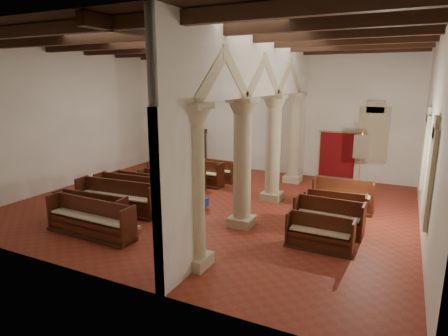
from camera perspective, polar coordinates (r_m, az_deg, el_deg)
floor at (r=14.26m, az=-1.60°, el=-5.53°), size 14.00×14.00×0.00m
ceiling at (r=13.58m, az=-1.77°, el=19.21°), size 14.00×14.00×0.00m
wall_back at (r=19.09m, az=6.75°, el=8.35°), size 14.00×0.02×6.00m
wall_front at (r=8.79m, az=-20.08°, el=2.09°), size 14.00×0.02×6.00m
wall_left at (r=17.93m, az=-22.12°, el=7.18°), size 0.02×12.00×6.00m
wall_right at (r=12.10m, az=29.27°, el=4.05°), size 0.02×12.00×6.00m
ceiling_beams at (r=13.57m, az=-1.77°, el=18.45°), size 13.80×11.80×0.30m
arcade at (r=12.81m, az=5.54°, el=8.60°), size 0.90×11.90×6.00m
window_right_a at (r=10.76m, az=29.07°, el=-1.22°), size 0.03×1.00×2.20m
window_right_b at (r=14.69m, az=28.38°, el=2.29°), size 0.03×1.00×2.20m
window_back at (r=18.15m, az=21.77°, el=4.72°), size 1.00×0.03×2.20m
pipe_organ at (r=20.76m, az=-5.67°, el=4.23°), size 2.10×0.85×4.40m
lectern at (r=18.95m, az=-3.67°, el=0.93°), size 0.65×0.69×1.37m
dossal_curtain at (r=18.42m, az=16.84°, el=1.94°), size 1.80×0.07×2.17m
processional_banner at (r=16.11m, az=19.89°, el=-1.04°), size 0.61×0.78×2.67m
hymnal_box_a at (r=11.10m, az=-9.27°, el=-9.86°), size 0.37×0.33×0.32m
hymnal_box_b at (r=12.64m, az=-9.52°, el=-6.90°), size 0.35×0.29×0.34m
hymnal_box_c at (r=13.69m, az=-3.17°, el=-5.19°), size 0.34×0.28×0.33m
tube_heater_a at (r=12.81m, az=-22.83°, el=-8.04°), size 0.91×0.22×0.09m
tube_heater_b at (r=12.30m, az=-14.02°, el=-8.24°), size 1.00×0.42×0.10m
nave_pew_0 at (r=12.07m, az=-19.66°, el=-8.02°), size 3.08×0.82×1.10m
nave_pew_1 at (r=12.93m, az=-19.64°, el=-6.70°), size 2.64×0.83×1.03m
nave_pew_2 at (r=13.78m, az=-15.98°, el=-5.06°), size 3.18×0.96×1.15m
nave_pew_3 at (r=14.34m, az=-13.30°, el=-4.24°), size 3.39×0.90×1.12m
nave_pew_4 at (r=14.95m, az=-11.75°, el=-3.57°), size 3.09×0.73×1.02m
nave_pew_5 at (r=15.41m, az=-8.31°, el=-2.96°), size 2.74×0.76×0.99m
nave_pew_6 at (r=16.42m, az=-7.30°, el=-1.84°), size 2.68×0.77×1.06m
nave_pew_7 at (r=16.93m, az=-4.53°, el=-1.28°), size 2.77×0.83×1.09m
nave_pew_8 at (r=17.74m, az=-2.54°, el=-0.72°), size 2.94×0.84×0.97m
aisle_pew_0 at (r=10.86m, az=14.33°, el=-10.27°), size 1.84×0.66×0.96m
aisle_pew_1 at (r=11.99m, az=15.54°, el=-7.90°), size 2.10×0.78×1.07m
aisle_pew_2 at (r=12.70m, az=16.44°, el=-6.73°), size 1.97×0.82×1.07m
aisle_pew_3 at (r=14.09m, az=17.55°, el=-4.74°), size 2.12×0.86×1.14m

